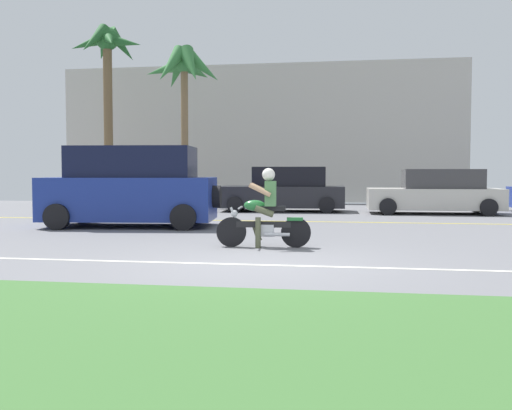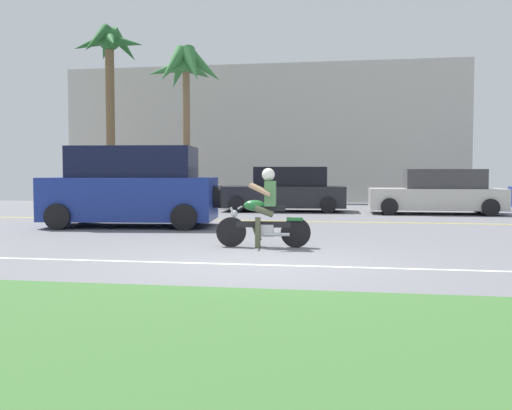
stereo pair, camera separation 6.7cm
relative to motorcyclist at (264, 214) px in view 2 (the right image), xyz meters
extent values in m
cube|color=slate|center=(0.22, 0.96, -0.65)|extent=(56.00, 30.00, 0.04)
cube|color=#3D6B33|center=(0.22, -6.14, -0.60)|extent=(56.00, 3.80, 0.06)
cube|color=silver|center=(0.22, -2.15, -0.62)|extent=(50.40, 0.12, 0.01)
cube|color=yellow|center=(0.22, 5.90, -0.62)|extent=(50.40, 0.12, 0.01)
cylinder|color=black|center=(-0.62, -0.05, -0.35)|extent=(0.56, 0.13, 0.56)
cylinder|color=black|center=(0.59, 0.05, -0.35)|extent=(0.56, 0.13, 0.56)
cylinder|color=#B7BAC1|center=(-0.53, -0.04, -0.12)|extent=(0.25, 0.07, 0.49)
cube|color=black|center=(-0.02, 0.00, -0.20)|extent=(1.02, 0.18, 0.11)
cube|color=#B7BAC1|center=(0.03, 0.01, -0.31)|extent=(0.31, 0.21, 0.22)
ellipsoid|color=#236B33|center=(-0.18, -0.01, 0.16)|extent=(0.41, 0.22, 0.21)
cube|color=black|center=(0.17, 0.02, 0.10)|extent=(0.46, 0.24, 0.09)
cube|color=#236B33|center=(0.57, 0.05, -0.10)|extent=(0.31, 0.17, 0.06)
cylinder|color=#B7BAC1|center=(-0.45, -0.04, 0.11)|extent=(0.08, 0.58, 0.03)
sphere|color=#B7BAC1|center=(-0.56, -0.05, 0.00)|extent=(0.13, 0.13, 0.13)
cylinder|color=#B7BAC1|center=(0.25, -0.09, -0.37)|extent=(0.47, 0.11, 0.07)
cube|color=#4C7F4C|center=(0.11, 0.01, 0.38)|extent=(0.23, 0.31, 0.47)
sphere|color=silver|center=(0.08, 0.01, 0.73)|extent=(0.24, 0.24, 0.24)
cylinder|color=#51563D|center=(-0.01, 0.10, 0.05)|extent=(0.38, 0.15, 0.23)
cylinder|color=#51563D|center=(0.01, -0.09, 0.05)|extent=(0.38, 0.15, 0.23)
cylinder|color=#51563D|center=(-0.10, -0.14, -0.34)|extent=(0.11, 0.11, 0.57)
cylinder|color=#51563D|center=(-0.16, 0.10, -0.37)|extent=(0.20, 0.12, 0.32)
cylinder|color=tan|center=(-0.09, 0.18, 0.45)|extent=(0.43, 0.12, 0.26)
cylinder|color=tan|center=(-0.06, -0.19, 0.45)|extent=(0.43, 0.12, 0.26)
cube|color=navy|center=(-4.07, 3.65, 0.10)|extent=(4.51, 2.43, 1.09)
cube|color=black|center=(-3.99, 3.66, 1.04)|extent=(3.28, 2.02, 0.79)
cylinder|color=black|center=(-2.64, 4.80, -0.31)|extent=(0.66, 0.29, 0.64)
cylinder|color=black|center=(-5.73, 4.43, -0.31)|extent=(0.66, 0.29, 0.64)
cylinder|color=black|center=(-2.42, 2.88, -0.31)|extent=(0.66, 0.29, 0.64)
cylinder|color=black|center=(-5.50, 2.51, -0.31)|extent=(0.66, 0.29, 0.64)
cylinder|color=black|center=(-1.83, 3.92, 0.15)|extent=(0.26, 0.60, 0.58)
cube|color=silver|center=(-5.97, 10.70, -0.14)|extent=(3.74, 1.99, 0.65)
cube|color=#414147|center=(-6.19, 10.69, 0.48)|extent=(2.19, 1.67, 0.60)
cylinder|color=black|center=(-7.24, 9.72, -0.35)|extent=(0.57, 0.21, 0.56)
cylinder|color=black|center=(-4.61, 9.85, -0.35)|extent=(0.57, 0.21, 0.56)
cylinder|color=black|center=(-7.33, 11.55, -0.35)|extent=(0.57, 0.21, 0.56)
cylinder|color=black|center=(-4.69, 11.67, -0.35)|extent=(0.57, 0.21, 0.56)
cube|color=#232328|center=(-0.92, 10.29, -0.10)|extent=(4.51, 2.03, 0.75)
cube|color=black|center=(-0.66, 10.31, 0.62)|extent=(2.64, 1.67, 0.69)
cylinder|color=black|center=(0.62, 11.27, -0.35)|extent=(0.57, 0.21, 0.56)
cylinder|color=black|center=(-2.56, 11.09, -0.35)|extent=(0.57, 0.21, 0.56)
cylinder|color=black|center=(0.72, 9.49, -0.35)|extent=(0.57, 0.21, 0.56)
cylinder|color=black|center=(-2.46, 9.31, -0.35)|extent=(0.57, 0.21, 0.56)
cube|color=beige|center=(4.29, 9.83, -0.12)|extent=(4.44, 1.87, 0.70)
cube|color=#3B3A3D|center=(4.55, 9.84, 0.56)|extent=(2.59, 1.57, 0.65)
cylinder|color=black|center=(5.85, 10.75, -0.35)|extent=(0.56, 0.20, 0.56)
cylinder|color=black|center=(2.69, 10.66, -0.35)|extent=(0.56, 0.20, 0.56)
cylinder|color=black|center=(5.89, 9.00, -0.35)|extent=(0.56, 0.20, 0.56)
cylinder|color=black|center=(2.73, 8.92, -0.35)|extent=(0.56, 0.20, 0.56)
cylinder|color=brown|center=(-5.25, 12.75, 2.29)|extent=(0.29, 0.29, 5.84)
sphere|color=#337538|center=(-5.25, 12.75, 5.21)|extent=(0.76, 0.76, 0.76)
cone|color=#337538|center=(-4.46, 12.62, 5.01)|extent=(1.85, 0.93, 1.62)
cone|color=#337538|center=(-4.97, 13.49, 5.01)|extent=(1.26, 1.96, 0.94)
cone|color=#337538|center=(-5.75, 13.37, 5.01)|extent=(1.59, 1.75, 1.67)
cone|color=#337538|center=(-6.04, 12.82, 5.01)|extent=(1.92, 0.80, 1.00)
cone|color=#337538|center=(-5.60, 12.04, 5.01)|extent=(1.32, 1.79, 1.72)
cone|color=#337538|center=(-4.79, 12.10, 5.01)|extent=(1.47, 1.73, 1.74)
cylinder|color=brown|center=(-8.93, 13.62, 2.95)|extent=(0.39, 0.39, 7.15)
sphere|color=#235B28|center=(-8.93, 13.62, 6.52)|extent=(1.00, 1.00, 1.00)
cone|color=#235B28|center=(-8.19, 13.56, 6.34)|extent=(1.78, 0.72, 0.89)
cone|color=#235B28|center=(-8.54, 14.25, 6.34)|extent=(1.37, 1.71, 1.55)
cone|color=#235B28|center=(-9.36, 14.23, 6.34)|extent=(1.47, 1.75, 1.41)
cone|color=#235B28|center=(-9.67, 13.49, 6.34)|extent=(1.84, 0.90, 1.07)
cone|color=#235B28|center=(-9.21, 12.92, 6.34)|extent=(1.16, 1.75, 1.53)
cone|color=#235B28|center=(-8.56, 12.97, 6.34)|extent=(1.39, 1.83, 1.17)
cylinder|color=black|center=(-6.41, 6.22, -0.37)|extent=(0.26, 0.50, 0.51)
cylinder|color=black|center=(-5.99, 5.20, -0.37)|extent=(0.26, 0.50, 0.51)
cylinder|color=#B7BAC1|center=(-6.38, 6.14, -0.16)|extent=(0.13, 0.23, 0.44)
cube|color=black|center=(-6.20, 5.71, -0.24)|extent=(0.43, 0.89, 0.10)
cube|color=#B7BAC1|center=(-6.18, 5.67, -0.34)|extent=(0.26, 0.32, 0.20)
ellipsoid|color=#B76614|center=(-6.26, 5.85, 0.09)|extent=(0.37, 0.20, 0.19)
cube|color=black|center=(-6.13, 5.55, 0.04)|extent=(0.33, 0.45, 0.08)
cube|color=#B76614|center=(-6.00, 5.21, -0.14)|extent=(0.23, 0.30, 0.05)
cylinder|color=#B7BAC1|center=(-6.35, 6.08, 0.05)|extent=(0.50, 0.23, 0.03)
sphere|color=#B7BAC1|center=(-6.39, 6.17, -0.05)|extent=(0.12, 0.12, 0.12)
cylinder|color=#B7BAC1|center=(-6.20, 5.45, -0.40)|extent=(0.22, 0.42, 0.06)
cube|color=#4C7F4C|center=(-6.15, 5.60, 0.29)|extent=(0.32, 0.28, 0.43)
sphere|color=black|center=(-6.17, 5.63, 0.61)|extent=(0.22, 0.22, 0.22)
cylinder|color=#51563D|center=(-6.11, 5.72, -0.01)|extent=(0.23, 0.36, 0.21)
cylinder|color=#51563D|center=(-6.27, 5.66, -0.01)|extent=(0.23, 0.36, 0.21)
cylinder|color=#51563D|center=(-6.34, 5.74, -0.37)|extent=(0.12, 0.12, 0.52)
cylinder|color=#51563D|center=(-6.15, 5.86, -0.40)|extent=(0.15, 0.20, 0.29)
cylinder|color=tan|center=(-6.06, 5.82, 0.36)|extent=(0.22, 0.39, 0.24)
cylinder|color=tan|center=(-6.37, 5.69, 0.36)|extent=(0.22, 0.39, 0.24)
cube|color=#BCB7AD|center=(-2.93, 18.96, 2.63)|extent=(19.34, 4.00, 6.51)
camera|label=1|loc=(1.67, -10.99, 0.78)|focal=41.86mm
camera|label=2|loc=(1.74, -10.97, 0.78)|focal=41.86mm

